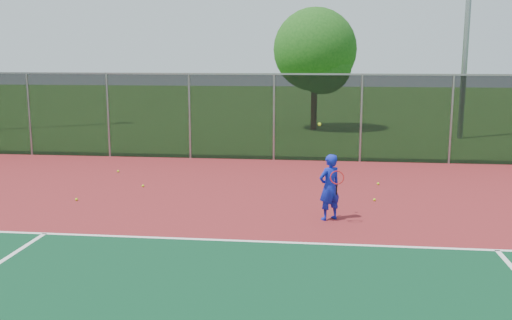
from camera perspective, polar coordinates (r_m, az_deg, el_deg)
The scene contains 10 objects.
ground at distance 8.67m, azimuth 15.48°, elevation -14.97°, with size 120.00×120.00×0.00m, color #2D5F1B.
court_apron at distance 10.49m, azimuth 13.81°, elevation -10.26°, with size 30.00×20.00×0.02m, color maroon.
fence_back at distance 19.90m, azimuth 10.47°, elevation 4.22°, with size 30.00×0.06×3.03m.
tennis_player at distance 12.81m, azimuth 7.37°, elevation -2.70°, with size 0.65×0.72×2.18m.
practice_ball_0 at distance 16.62m, azimuth 12.12°, elevation -2.33°, with size 0.07×0.07×0.07m, color #BAE21A.
practice_ball_1 at distance 14.78m, azimuth 11.76°, elevation -3.91°, with size 0.07×0.07×0.07m, color #BAE21A.
practice_ball_3 at distance 16.30m, azimuth -11.24°, elevation -2.55°, with size 0.07×0.07×0.07m, color #BAE21A.
practice_ball_4 at distance 15.20m, azimuth -17.52°, elevation -3.78°, with size 0.07×0.07×0.07m, color #BAE21A.
practice_ball_7 at distance 18.50m, azimuth -13.62°, elevation -1.10°, with size 0.07×0.07×0.07m, color #BAE21A.
tree_back_left at distance 28.31m, azimuth 6.11°, elevation 10.55°, with size 4.05×4.05×5.95m.
Camera 1 is at (-1.36, -7.74, 3.67)m, focal length 40.00 mm.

